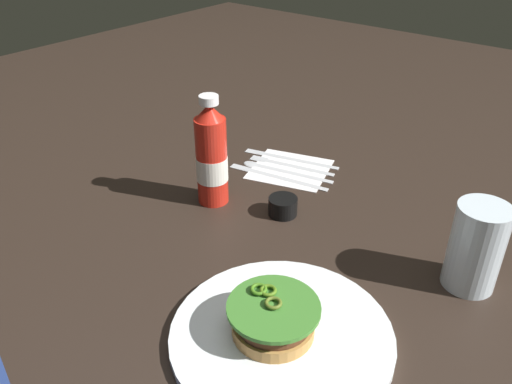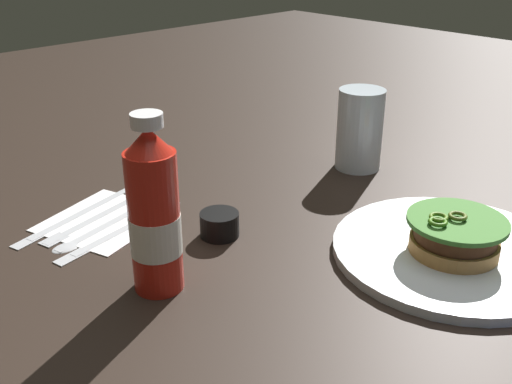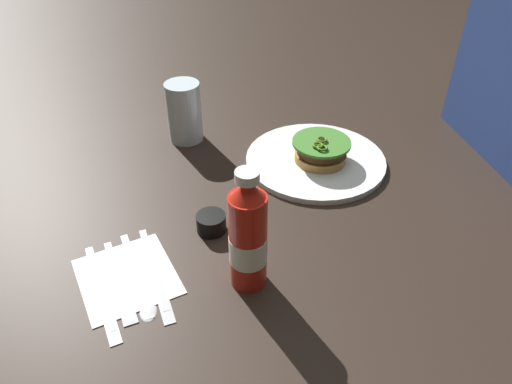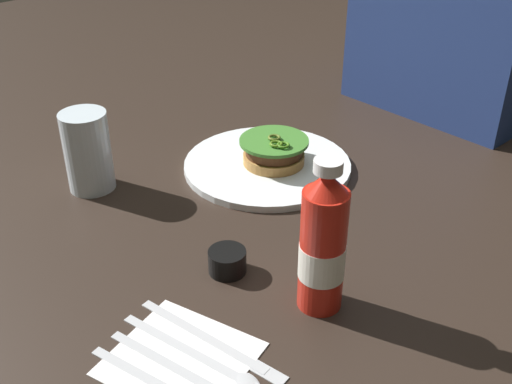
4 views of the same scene
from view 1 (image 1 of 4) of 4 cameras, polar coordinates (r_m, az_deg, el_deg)
The scene contains 11 objects.
ground_plane at distance 0.81m, azimuth 6.54°, elevation -9.58°, with size 3.00×3.00×0.00m, color black.
dinner_plate at distance 0.72m, azimuth 2.83°, elevation -15.41°, with size 0.30×0.30×0.01m, color white.
burger_sandwich at distance 0.69m, azimuth 1.91°, elevation -13.72°, with size 0.12×0.12×0.05m.
ketchup_bottle at distance 0.95m, azimuth -4.91°, elevation 3.84°, with size 0.06×0.06×0.21m.
water_glass at distance 0.82m, azimuth 23.01°, elevation -5.60°, with size 0.08×0.08×0.14m, color silver.
condiment_cup at distance 0.94m, azimuth 2.97°, elevation -1.56°, with size 0.05×0.05×0.03m, color black.
napkin at distance 1.10m, azimuth 3.76°, elevation 2.54°, with size 0.16×0.15×0.00m, color white.
butter_knife at distance 1.14m, azimuth 3.19°, elevation 3.92°, with size 0.21×0.07×0.00m.
fork_utensil at distance 1.11m, azimuth 3.10°, elevation 3.22°, with size 0.19×0.06×0.00m.
spoon_utensil at distance 1.09m, azimuth 2.05°, elevation 2.68°, with size 0.20×0.06×0.00m.
steak_knife at distance 1.07m, azimuth 1.70°, elevation 1.98°, with size 0.22×0.05×0.00m.
Camera 1 is at (-0.31, 0.53, 0.52)m, focal length 36.41 mm.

